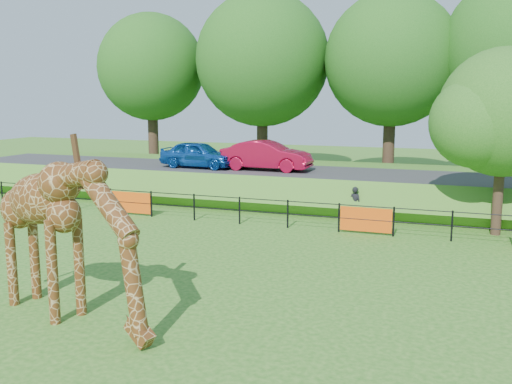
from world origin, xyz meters
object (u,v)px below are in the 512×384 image
car_red (266,155)px  visitor (355,204)px  giraffe (69,240)px  car_blue (198,154)px  tree_east (506,117)px

car_red → visitor: (5.12, -3.81, -1.43)m
giraffe → car_blue: size_ratio=1.32×
car_blue → car_red: car_red is taller
giraffe → tree_east: size_ratio=0.78×
visitor → car_blue: bearing=1.7°
giraffe → car_blue: giraffe is taller
giraffe → visitor: bearing=90.0°
giraffe → tree_east: (9.47, 12.14, 2.40)m
car_blue → car_red: bearing=-82.6°
car_red → visitor: size_ratio=3.09×
car_red → tree_east: 11.50m
visitor → tree_east: size_ratio=0.21×
tree_east → giraffe: bearing=-128.0°
giraffe → car_red: (-1.01, 16.34, 0.27)m
car_red → tree_east: bearing=-111.5°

